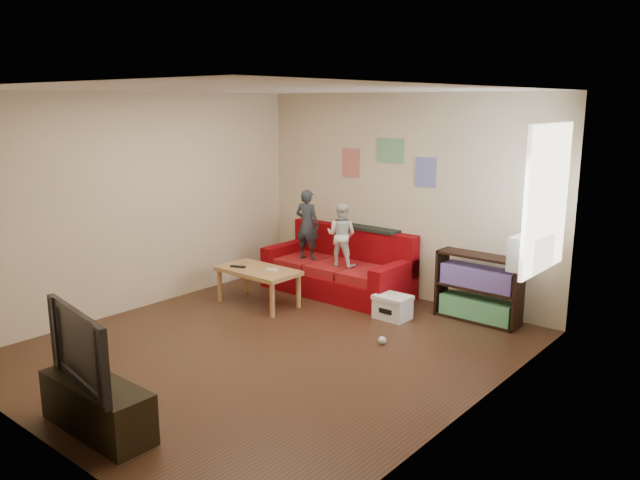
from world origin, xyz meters
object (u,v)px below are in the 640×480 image
Objects in this scene: sofa at (340,271)px; child_b at (341,235)px; file_box at (393,307)px; television at (92,345)px; coffee_table at (258,274)px; bookshelf at (478,291)px; tv_stand at (97,406)px; child_a at (307,224)px.

child_b is at bearing -48.96° from sofa.
television reaches higher than file_box.
coffee_table is (-0.61, -0.95, -0.44)m from child_b.
bookshelf is at bearing 83.99° from television.
sofa is 4.28m from tv_stand.
sofa is 0.60m from child_b.
file_box is at bearing -21.57° from sofa.
child_b is 2.01× the size of file_box.
child_b reaches higher than sofa.
child_b is 0.77× the size of tv_stand.
file_box is 0.39× the size of television.
bookshelf is 0.92× the size of tv_stand.
television reaches higher than bookshelf.
sofa is 1.22m from coffee_table.
child_a is at bearing 89.30° from coffee_table.
coffee_table is (-0.01, -0.95, -0.51)m from child_a.
child_b is 0.80× the size of coffee_table.
coffee_table is at bearing 78.71° from child_a.
sofa is 1.83× the size of tv_stand.
television is at bearing 0.00° from tv_stand.
tv_stand is at bearing 0.00° from television.
coffee_table is 2.76m from bookshelf.
child_b is 4.09m from television.
television reaches higher than sofa.
child_a is 4.23m from television.
bookshelf reaches higher than tv_stand.
television is (0.00, 0.00, 0.52)m from tv_stand.
child_b is at bearing 99.57° from tv_stand.
sofa is 4.30m from television.
coffee_table is at bearing -152.90° from bookshelf.
child_a reaches higher than coffee_table.
child_a is 0.88× the size of tv_stand.
child_a reaches higher than file_box.
child_a is 0.60m from child_b.
sofa is at bearing 158.43° from file_box.
tv_stand is at bearing -67.19° from coffee_table.
sofa reaches higher than tv_stand.
child_a is at bearing 169.76° from file_box.
television is (0.68, -4.03, -0.13)m from child_b.
file_box is at bearing 22.01° from coffee_table.
file_box is at bearing 84.73° from tv_stand.
television is at bearing 97.05° from child_a.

